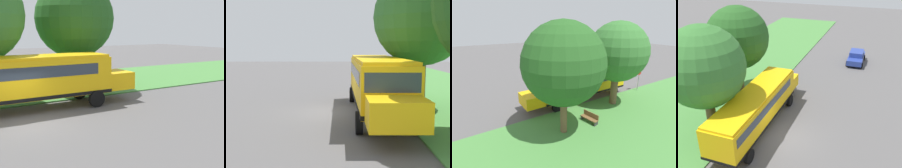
# 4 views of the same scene
# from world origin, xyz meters

# --- Properties ---
(ground_plane) EXTENTS (120.00, 120.00, 0.00)m
(ground_plane) POSITION_xyz_m (0.00, 0.00, 0.00)
(ground_plane) COLOR #565454
(grass_verge) EXTENTS (12.00, 80.00, 0.08)m
(grass_verge) POSITION_xyz_m (-10.00, 0.00, 0.04)
(grass_verge) COLOR #47843D
(grass_verge) RESTS_ON ground
(school_bus) EXTENTS (2.84, 12.42, 3.16)m
(school_bus) POSITION_xyz_m (-2.78, 0.68, 1.92)
(school_bus) COLOR yellow
(school_bus) RESTS_ON ground
(car_blue_nearest) EXTENTS (2.02, 4.40, 1.56)m
(car_blue_nearest) POSITION_xyz_m (2.80, 17.53, 0.88)
(car_blue_nearest) COLOR #283D93
(car_blue_nearest) RESTS_ON ground
(oak_tree_beside_bus) EXTENTS (5.82, 5.82, 8.42)m
(oak_tree_beside_bus) POSITION_xyz_m (-5.58, -1.33, 5.49)
(oak_tree_beside_bus) COLOR brown
(oak_tree_beside_bus) RESTS_ON ground
(oak_tree_roadside_mid) EXTENTS (5.93, 5.93, 8.44)m
(oak_tree_roadside_mid) POSITION_xyz_m (-7.34, 5.86, 5.56)
(oak_tree_roadside_mid) COLOR brown
(oak_tree_roadside_mid) RESTS_ON ground
(park_bench) EXTENTS (1.66, 0.76, 0.92)m
(park_bench) POSITION_xyz_m (-7.19, 3.19, 0.47)
(park_bench) COLOR brown
(park_bench) RESTS_ON ground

